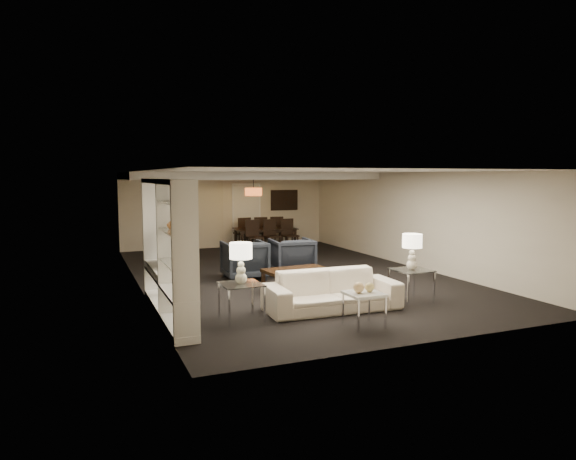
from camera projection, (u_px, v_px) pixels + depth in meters
The scene contains 35 objects.
floor at pixel (288, 275), 12.49m from camera, with size 11.00×11.00×0.00m, color black.
ceiling at pixel (288, 172), 12.23m from camera, with size 7.00×11.00×0.02m, color silver.
wall_back at pixel (226, 210), 17.42m from camera, with size 7.00×0.02×2.50m, color beige.
wall_front at pixel (435, 257), 7.30m from camera, with size 7.00×0.02×2.50m, color beige.
wall_left at pixel (138, 230), 11.04m from camera, with size 0.02×11.00×2.50m, color beige.
wall_right at pixel (409, 219), 13.68m from camera, with size 0.02×11.00×2.50m, color beige.
ceiling_soffit at pixel (244, 176), 15.46m from camera, with size 7.00×4.00×0.20m, color silver.
curtains at pixel (201, 212), 17.01m from camera, with size 1.50×0.12×2.40m, color beige.
door at pixel (246, 215), 17.68m from camera, with size 0.90×0.05×2.10m, color silver.
painting at pixel (284, 200), 18.14m from camera, with size 0.95×0.04×0.65m, color #142D38.
media_unit at pixel (166, 248), 8.72m from camera, with size 0.38×3.40×2.35m, color white, non-canonical shape.
pendant_light at pixel (253, 192), 15.62m from camera, with size 0.52×0.52×0.24m, color #D8591E.
sofa at pixel (332, 291), 9.19m from camera, with size 2.41×0.94×0.70m, color beige.
coffee_table at pixel (297, 280), 10.67m from camera, with size 1.32×0.77×0.47m, color black, non-canonical shape.
armchair_left at pixel (244, 260), 11.98m from camera, with size 0.96×0.99×0.90m, color black.
armchair_right at pixel (292, 257), 12.44m from camera, with size 0.96×0.99×0.90m, color black.
side_table_left at pixel (241, 302), 8.55m from camera, with size 0.66×0.66×0.62m, color white, non-canonical shape.
side_table_right at pixel (411, 285), 9.83m from camera, with size 0.66×0.66×0.62m, color silver, non-canonical shape.
table_lamp_left at pixel (241, 263), 8.48m from camera, with size 0.38×0.38×0.68m, color white, non-canonical shape.
table_lamp_right at pixel (412, 252), 9.77m from camera, with size 0.38×0.38×0.68m, color white, non-canonical shape.
marble_table at pixel (364, 309), 8.18m from camera, with size 0.55×0.55×0.55m, color white, non-canonical shape.
gold_gourd_a at pixel (359, 288), 8.11m from camera, with size 0.18×0.18×0.18m, color #E8BA7A.
gold_gourd_b at pixel (370, 287), 8.18m from camera, with size 0.15×0.15×0.15m, color #D8BF72.
television at pixel (161, 247), 9.54m from camera, with size 0.15×1.13×0.65m, color black.
vase_blue at pixel (179, 261), 7.64m from camera, with size 0.16×0.16×0.16m, color #262EA8.
vase_amber at pixel (172, 224), 8.13m from camera, with size 0.16×0.16×0.16m, color #BB753E.
floor_speaker at pixel (164, 276), 9.84m from camera, with size 0.11×0.11×0.96m, color black.
dining_table at pixel (266, 239), 16.84m from camera, with size 1.97×1.10×0.69m, color black.
chair_nl at pixel (254, 237), 16.00m from camera, with size 0.48×0.48×1.03m, color black, non-canonical shape.
chair_nm at pixel (272, 236), 16.23m from camera, with size 0.48×0.48×1.03m, color black, non-canonical shape.
chair_nr at pixel (290, 235), 16.46m from camera, with size 0.48×0.48×1.03m, color black, non-canonical shape.
chair_fl at pixel (242, 232), 17.20m from camera, with size 0.48×0.48×1.03m, color black, non-canonical shape.
chair_fm at pixel (259, 232), 17.42m from camera, with size 0.48×0.48×1.03m, color black, non-canonical shape.
chair_fr at pixel (275, 231), 17.65m from camera, with size 0.48×0.48×1.03m, color black, non-canonical shape.
floor_lamp at pixel (186, 226), 15.67m from camera, with size 0.25×0.25×1.75m, color black, non-canonical shape.
Camera 1 is at (-4.68, -11.38, 2.39)m, focal length 32.00 mm.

